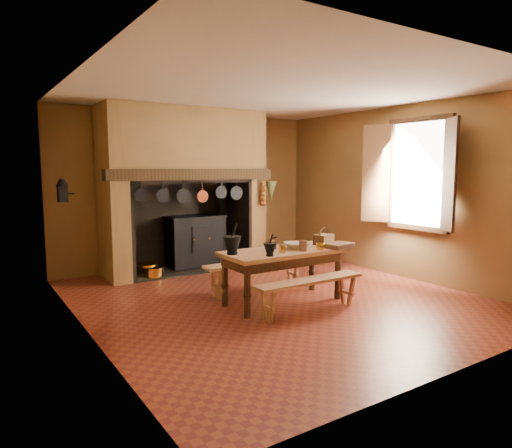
{
  "coord_description": "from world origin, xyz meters",
  "views": [
    {
      "loc": [
        -3.58,
        -5.02,
        1.8
      ],
      "look_at": [
        -0.12,
        0.3,
        1.01
      ],
      "focal_mm": 32.0,
      "sensor_mm": 36.0,
      "label": 1
    }
  ],
  "objects_px": {
    "mixing_bowl": "(297,245)",
    "wicker_basket": "(323,239)",
    "bench_front": "(310,288)",
    "coffee_grinder": "(271,244)",
    "iron_range": "(195,240)",
    "work_table": "(283,258)"
  },
  "relations": [
    {
      "from": "coffee_grinder",
      "to": "work_table",
      "type": "bearing_deg",
      "value": -43.44
    },
    {
      "from": "work_table",
      "to": "wicker_basket",
      "type": "relative_size",
      "value": 5.52
    },
    {
      "from": "iron_range",
      "to": "bench_front",
      "type": "bearing_deg",
      "value": -89.77
    },
    {
      "from": "coffee_grinder",
      "to": "wicker_basket",
      "type": "bearing_deg",
      "value": 1.77
    },
    {
      "from": "coffee_grinder",
      "to": "wicker_basket",
      "type": "relative_size",
      "value": 0.55
    },
    {
      "from": "bench_front",
      "to": "coffee_grinder",
      "type": "xyz_separation_m",
      "value": [
        -0.1,
        0.69,
        0.45
      ]
    },
    {
      "from": "wicker_basket",
      "to": "bench_front",
      "type": "bearing_deg",
      "value": -155.9
    },
    {
      "from": "iron_range",
      "to": "wicker_basket",
      "type": "distance_m",
      "value": 2.76
    },
    {
      "from": "coffee_grinder",
      "to": "mixing_bowl",
      "type": "height_order",
      "value": "coffee_grinder"
    },
    {
      "from": "mixing_bowl",
      "to": "wicker_basket",
      "type": "height_order",
      "value": "wicker_basket"
    },
    {
      "from": "coffee_grinder",
      "to": "wicker_basket",
      "type": "height_order",
      "value": "wicker_basket"
    },
    {
      "from": "wicker_basket",
      "to": "coffee_grinder",
      "type": "bearing_deg",
      "value": 158.08
    },
    {
      "from": "work_table",
      "to": "mixing_bowl",
      "type": "relative_size",
      "value": 5.06
    },
    {
      "from": "iron_range",
      "to": "work_table",
      "type": "bearing_deg",
      "value": -89.73
    },
    {
      "from": "mixing_bowl",
      "to": "wicker_basket",
      "type": "relative_size",
      "value": 1.09
    },
    {
      "from": "bench_front",
      "to": "mixing_bowl",
      "type": "distance_m",
      "value": 0.73
    },
    {
      "from": "wicker_basket",
      "to": "work_table",
      "type": "bearing_deg",
      "value": 167.41
    },
    {
      "from": "work_table",
      "to": "wicker_basket",
      "type": "bearing_deg",
      "value": 1.86
    },
    {
      "from": "work_table",
      "to": "mixing_bowl",
      "type": "height_order",
      "value": "mixing_bowl"
    },
    {
      "from": "bench_front",
      "to": "work_table",
      "type": "bearing_deg",
      "value": 90.0
    },
    {
      "from": "iron_range",
      "to": "bench_front",
      "type": "distance_m",
      "value": 3.22
    },
    {
      "from": "bench_front",
      "to": "mixing_bowl",
      "type": "xyz_separation_m",
      "value": [
        0.22,
        0.55,
        0.43
      ]
    }
  ]
}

